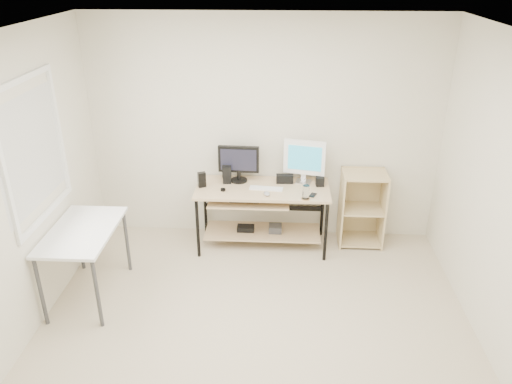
{
  "coord_description": "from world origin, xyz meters",
  "views": [
    {
      "loc": [
        0.2,
        -3.43,
        3.09
      ],
      "look_at": [
        -0.06,
        1.3,
        0.86
      ],
      "focal_mm": 35.0,
      "sensor_mm": 36.0,
      "label": 1
    }
  ],
  "objects_px": {
    "desk": "(260,204)",
    "black_monitor": "(239,161)",
    "shelf_unit": "(361,207)",
    "audio_controller": "(202,180)",
    "side_table": "(83,237)",
    "white_imac": "(305,159)"
  },
  "relations": [
    {
      "from": "desk",
      "to": "black_monitor",
      "type": "distance_m",
      "value": 0.55
    },
    {
      "from": "shelf_unit",
      "to": "audio_controller",
      "type": "height_order",
      "value": "audio_controller"
    },
    {
      "from": "desk",
      "to": "shelf_unit",
      "type": "distance_m",
      "value": 1.19
    },
    {
      "from": "side_table",
      "to": "white_imac",
      "type": "height_order",
      "value": "white_imac"
    },
    {
      "from": "desk",
      "to": "shelf_unit",
      "type": "relative_size",
      "value": 1.67
    },
    {
      "from": "white_imac",
      "to": "black_monitor",
      "type": "bearing_deg",
      "value": -167.5
    },
    {
      "from": "side_table",
      "to": "black_monitor",
      "type": "distance_m",
      "value": 1.88
    },
    {
      "from": "desk",
      "to": "white_imac",
      "type": "height_order",
      "value": "white_imac"
    },
    {
      "from": "desk",
      "to": "shelf_unit",
      "type": "bearing_deg",
      "value": 7.77
    },
    {
      "from": "shelf_unit",
      "to": "white_imac",
      "type": "xyz_separation_m",
      "value": [
        -0.69,
        0.0,
        0.59
      ]
    },
    {
      "from": "side_table",
      "to": "black_monitor",
      "type": "relative_size",
      "value": 2.14
    },
    {
      "from": "desk",
      "to": "white_imac",
      "type": "distance_m",
      "value": 0.72
    },
    {
      "from": "black_monitor",
      "to": "audio_controller",
      "type": "relative_size",
      "value": 2.67
    },
    {
      "from": "desk",
      "to": "audio_controller",
      "type": "bearing_deg",
      "value": -178.0
    },
    {
      "from": "desk",
      "to": "black_monitor",
      "type": "relative_size",
      "value": 3.22
    },
    {
      "from": "side_table",
      "to": "white_imac",
      "type": "relative_size",
      "value": 1.98
    },
    {
      "from": "white_imac",
      "to": "shelf_unit",
      "type": "bearing_deg",
      "value": 12.08
    },
    {
      "from": "black_monitor",
      "to": "white_imac",
      "type": "relative_size",
      "value": 0.92
    },
    {
      "from": "side_table",
      "to": "black_monitor",
      "type": "bearing_deg",
      "value": 41.08
    },
    {
      "from": "side_table",
      "to": "audio_controller",
      "type": "relative_size",
      "value": 5.73
    },
    {
      "from": "shelf_unit",
      "to": "white_imac",
      "type": "bearing_deg",
      "value": 179.84
    },
    {
      "from": "black_monitor",
      "to": "white_imac",
      "type": "bearing_deg",
      "value": 2.89
    }
  ]
}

